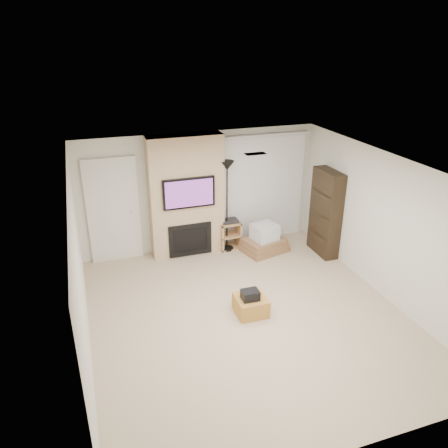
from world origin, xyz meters
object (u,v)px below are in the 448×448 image
object	(u,v)px
ottoman	(251,305)
av_stand	(229,233)
box_stack	(264,241)
bookshelf	(326,213)
floor_lamp	(227,181)

from	to	relation	value
ottoman	av_stand	bearing A→B (deg)	79.06
box_stack	bookshelf	xyz separation A→B (m)	(1.14, -0.45, 0.67)
floor_lamp	bookshelf	distance (m)	2.13
bookshelf	floor_lamp	bearing A→B (deg)	157.41
ottoman	bookshelf	distance (m)	2.85
floor_lamp	box_stack	xyz separation A→B (m)	(0.73, -0.32, -1.31)
ottoman	bookshelf	xyz separation A→B (m)	(2.26, 1.56, 0.75)
ottoman	bookshelf	size ratio (longest dim) A/B	0.28
ottoman	floor_lamp	size ratio (longest dim) A/B	0.26
ottoman	box_stack	size ratio (longest dim) A/B	0.48
floor_lamp	box_stack	bearing A→B (deg)	-23.93
floor_lamp	av_stand	size ratio (longest dim) A/B	2.96
ottoman	floor_lamp	xyz separation A→B (m)	(0.39, 2.34, 1.39)
av_stand	box_stack	bearing A→B (deg)	-30.39
ottoman	av_stand	size ratio (longest dim) A/B	0.76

